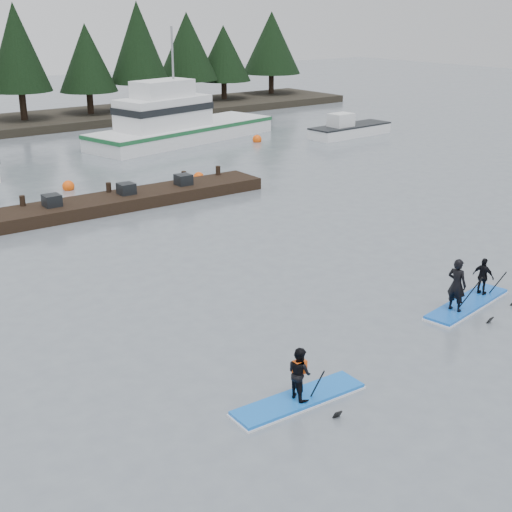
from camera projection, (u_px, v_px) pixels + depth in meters
ground at (395, 356)px, 18.70m from camera, size 160.00×160.00×0.00m
fishing_boat_medium at (179, 133)px, 47.61m from camera, size 14.25×6.53×8.28m
skiff at (350, 130)px, 49.75m from camera, size 6.53×2.24×0.75m
floating_dock at (96, 205)px, 31.68m from camera, size 16.66×2.65×0.55m
buoy_b at (69, 190)px, 35.42m from camera, size 0.60×0.60×0.60m
buoy_d at (199, 180)px, 37.35m from camera, size 0.55×0.55×0.55m
buoy_c at (257, 142)px, 47.70m from camera, size 0.62×0.62×0.62m
paddleboard_solo at (299, 385)px, 16.38m from camera, size 3.39×1.17×1.84m
paddleboard_duo at (467, 291)px, 21.55m from camera, size 3.74×1.48×2.22m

